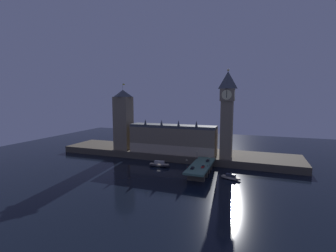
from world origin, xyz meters
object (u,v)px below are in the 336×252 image
Objects in this scene: car_southbound_trail at (208,161)px; pedestrian_mid_walk at (208,166)px; street_lamp_far at (197,154)px; boat_downstream at (231,177)px; pedestrian_far_rail at (197,158)px; boat_upstream at (159,165)px; car_northbound_trail at (192,168)px; street_lamp_mid at (210,160)px; clock_tower at (227,112)px; pedestrian_near_rail at (188,167)px; street_lamp_near at (187,163)px; victoria_tower at (123,120)px; car_southbound_lead at (203,167)px.

pedestrian_mid_walk is at bearing -78.46° from car_southbound_trail.
street_lamp_far reaches higher than boat_downstream.
pedestrian_far_rail is 30.91m from boat_upstream.
pedestrian_far_rail reaches higher than boat_upstream.
car_northbound_trail is 0.70× the size of street_lamp_mid.
clock_tower is 58.74m from car_northbound_trail.
boat_upstream is at bearing 163.73° from pedestrian_mid_walk.
pedestrian_mid_walk is at bearing -57.66° from pedestrian_far_rail.
clock_tower is at bearing 38.87° from street_lamp_far.
boat_upstream is at bearing -154.57° from clock_tower.
pedestrian_near_rail reaches higher than pedestrian_mid_walk.
street_lamp_near reaches higher than pedestrian_far_rail.
street_lamp_mid is 0.94× the size of street_lamp_far.
clock_tower is 1.15× the size of victoria_tower.
car_southbound_trail is at bearing 69.35° from street_lamp_near.
clock_tower reaches higher than car_northbound_trail.
car_northbound_trail is (80.18, -45.93, -26.42)m from victoria_tower.
pedestrian_far_rail is at bearing 113.09° from car_southbound_lead.
street_lamp_far is (-20.32, -16.38, -32.36)m from clock_tower.
car_southbound_lead is 2.38× the size of pedestrian_near_rail.
clock_tower reaches higher than pedestrian_near_rail.
street_lamp_mid is at bearing -103.61° from clock_tower.
pedestrian_far_rail is (0.00, 27.58, -0.07)m from pedestrian_near_rail.
car_southbound_trail is (86.18, -23.51, -26.39)m from victoria_tower.
car_northbound_trail is 0.65× the size of street_lamp_far.
car_northbound_trail is 0.30× the size of boat_downstream.
boat_downstream is at bearing 9.52° from car_southbound_lead.
victoria_tower is at bearing 178.45° from clock_tower.
victoria_tower is 36.13× the size of pedestrian_mid_walk.
street_lamp_near is at bearing -103.95° from pedestrian_near_rail.
boat_upstream is at bearing -28.67° from victoria_tower.
pedestrian_near_rail is at bearing -144.24° from car_southbound_lead.
street_lamp_near is 29.44m from street_lamp_far.
car_northbound_trail is 2.67× the size of pedestrian_far_rail.
pedestrian_far_rail is (-8.99, 21.10, 0.21)m from car_southbound_lead.
victoria_tower is at bearing 151.33° from boat_upstream.
boat_upstream is (-32.46, 19.83, -6.20)m from car_northbound_trail.
car_southbound_trail is 0.73× the size of street_lamp_mid.
pedestrian_far_rail is 19.30m from street_lamp_mid.
boat_downstream is at bearing 19.14° from pedestrian_near_rail.
pedestrian_far_rail is at bearing 96.41° from car_northbound_trail.
clock_tower is 10.62× the size of street_lamp_far.
street_lamp_far reaches higher than car_southbound_lead.
victoria_tower is 13.49× the size of car_southbound_trail.
street_lamp_far is (-0.40, 0.25, 3.35)m from pedestrian_far_rail.
car_southbound_trail is at bearing 90.00° from car_southbound_lead.
boat_downstream is (28.10, 11.22, -10.20)m from street_lamp_near.
boat_upstream is 1.22× the size of boat_downstream.
street_lamp_mid reaches higher than car_southbound_lead.
street_lamp_far is at bearing 122.85° from pedestrian_mid_walk.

